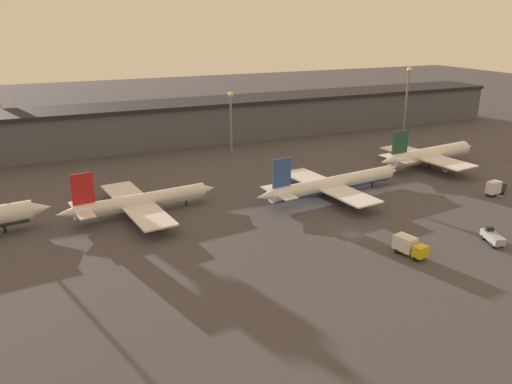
{
  "coord_description": "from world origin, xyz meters",
  "views": [
    {
      "loc": [
        -56.22,
        -78.33,
        42.12
      ],
      "look_at": [
        -14.43,
        16.38,
        6.0
      ],
      "focal_mm": 35.0,
      "sensor_mm": 36.0,
      "label": 1
    }
  ],
  "objects": [
    {
      "name": "airplane_2",
      "position": [
        8.59,
        21.67,
        3.12
      ],
      "size": [
        44.34,
        31.8,
        11.92
      ],
      "rotation": [
        0.0,
        0.0,
        0.12
      ],
      "color": "white",
      "rests_on": "ground"
    },
    {
      "name": "ground",
      "position": [
        0.0,
        0.0,
        0.0
      ],
      "size": [
        600.0,
        600.0,
        0.0
      ],
      "primitive_type": "plane",
      "color": "#423F44"
    },
    {
      "name": "service_vehicle_3",
      "position": [
        46.48,
        5.63,
        2.05
      ],
      "size": [
        5.84,
        2.93,
        3.76
      ],
      "rotation": [
        0.0,
        0.0,
        0.14
      ],
      "color": "#282D38",
      "rests_on": "ground"
    },
    {
      "name": "lamp_post_2",
      "position": [
        71.0,
        70.39,
        16.01
      ],
      "size": [
        1.8,
        1.8,
        25.2
      ],
      "color": "slate",
      "rests_on": "ground"
    },
    {
      "name": "airplane_3",
      "position": [
        48.8,
        32.27,
        3.65
      ],
      "size": [
        39.26,
        30.26,
        12.33
      ],
      "rotation": [
        0.0,
        0.0,
        0.12
      ],
      "color": "white",
      "rests_on": "ground"
    },
    {
      "name": "service_vehicle_1",
      "position": [
        22.82,
        -14.93,
        1.34
      ],
      "size": [
        4.08,
        6.38,
        2.84
      ],
      "rotation": [
        0.0,
        0.0,
        1.23
      ],
      "color": "#9EA3A8",
      "rests_on": "ground"
    },
    {
      "name": "terminal_building",
      "position": [
        0.0,
        92.65,
        7.26
      ],
      "size": [
        245.34,
        20.84,
        14.41
      ],
      "color": "#4C515B",
      "rests_on": "ground"
    },
    {
      "name": "service_vehicle_2",
      "position": [
        4.12,
        -12.46,
        1.94
      ],
      "size": [
        3.92,
        6.77,
        3.5
      ],
      "rotation": [
        0.0,
        0.0,
        -1.34
      ],
      "color": "gold",
      "rests_on": "ground"
    },
    {
      "name": "lamp_post_1",
      "position": [
        0.59,
        70.39,
        13.27
      ],
      "size": [
        1.8,
        1.8,
        20.28
      ],
      "color": "slate",
      "rests_on": "ground"
    },
    {
      "name": "airplane_1",
      "position": [
        -37.62,
        28.71,
        2.99
      ],
      "size": [
        36.91,
        33.49,
        11.59
      ],
      "rotation": [
        0.0,
        0.0,
        0.12
      ],
      "color": "silver",
      "rests_on": "ground"
    }
  ]
}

